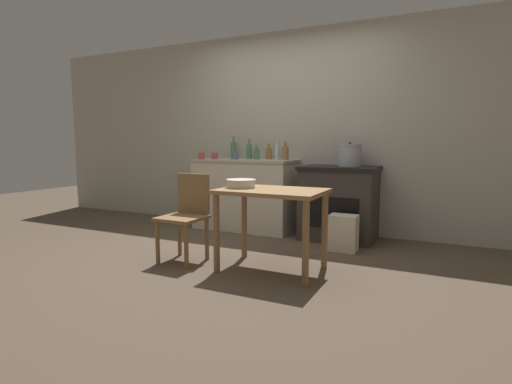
# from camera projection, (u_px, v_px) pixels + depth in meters

# --- Properties ---
(ground_plane) EXTENTS (14.00, 14.00, 0.00)m
(ground_plane) POSITION_uv_depth(u_px,v_px,m) (232.00, 258.00, 3.94)
(ground_plane) COLOR brown
(wall_back) EXTENTS (8.00, 0.07, 2.55)m
(wall_back) POSITION_uv_depth(u_px,v_px,m) (291.00, 132.00, 5.20)
(wall_back) COLOR #B2AD9E
(wall_back) RESTS_ON ground_plane
(counter_cabinet) EXTENTS (1.33, 0.61, 0.92)m
(counter_cabinet) POSITION_uv_depth(u_px,v_px,m) (245.00, 194.00, 5.23)
(counter_cabinet) COLOR beige
(counter_cabinet) RESTS_ON ground_plane
(stove) EXTENTS (0.87, 0.64, 0.86)m
(stove) POSITION_uv_depth(u_px,v_px,m) (339.00, 203.00, 4.68)
(stove) COLOR #38332D
(stove) RESTS_ON ground_plane
(work_table) EXTENTS (0.91, 0.62, 0.73)m
(work_table) POSITION_uv_depth(u_px,v_px,m) (272.00, 204.00, 3.50)
(work_table) COLOR #997047
(work_table) RESTS_ON ground_plane
(chair) EXTENTS (0.41, 0.41, 0.83)m
(chair) POSITION_uv_depth(u_px,v_px,m) (186.00, 214.00, 3.82)
(chair) COLOR olive
(chair) RESTS_ON ground_plane
(flour_sack) EXTENTS (0.29, 0.20, 0.38)m
(flour_sack) POSITION_uv_depth(u_px,v_px,m) (343.00, 233.00, 4.18)
(flour_sack) COLOR beige
(flour_sack) RESTS_ON ground_plane
(stock_pot) EXTENTS (0.28, 0.28, 0.28)m
(stock_pot) POSITION_uv_depth(u_px,v_px,m) (350.00, 155.00, 4.61)
(stock_pot) COLOR #A8A8AD
(stock_pot) RESTS_ON stove
(mixing_bowl_large) EXTENTS (0.27, 0.27, 0.08)m
(mixing_bowl_large) POSITION_uv_depth(u_px,v_px,m) (241.00, 183.00, 3.61)
(mixing_bowl_large) COLOR silver
(mixing_bowl_large) RESTS_ON work_table
(bottle_far_left) EXTENTS (0.06, 0.06, 0.24)m
(bottle_far_left) POSITION_uv_depth(u_px,v_px,m) (277.00, 152.00, 5.12)
(bottle_far_left) COLOR silver
(bottle_far_left) RESTS_ON counter_cabinet
(bottle_left) EXTENTS (0.07, 0.07, 0.20)m
(bottle_left) POSITION_uv_depth(u_px,v_px,m) (269.00, 153.00, 5.19)
(bottle_left) COLOR olive
(bottle_left) RESTS_ON counter_cabinet
(bottle_mid_left) EXTENTS (0.08, 0.08, 0.30)m
(bottle_mid_left) POSITION_uv_depth(u_px,v_px,m) (234.00, 150.00, 5.43)
(bottle_mid_left) COLOR #517F5B
(bottle_mid_left) RESTS_ON counter_cabinet
(bottle_center_left) EXTENTS (0.07, 0.07, 0.18)m
(bottle_center_left) POSITION_uv_depth(u_px,v_px,m) (257.00, 154.00, 5.16)
(bottle_center_left) COLOR #517F5B
(bottle_center_left) RESTS_ON counter_cabinet
(bottle_center) EXTENTS (0.07, 0.07, 0.27)m
(bottle_center) POSITION_uv_depth(u_px,v_px,m) (249.00, 151.00, 5.29)
(bottle_center) COLOR #517F5B
(bottle_center) RESTS_ON counter_cabinet
(bottle_center_right) EXTENTS (0.08, 0.08, 0.23)m
(bottle_center_right) POSITION_uv_depth(u_px,v_px,m) (285.00, 153.00, 5.01)
(bottle_center_right) COLOR olive
(bottle_center_right) RESTS_ON counter_cabinet
(cup_mid_right) EXTENTS (0.08, 0.08, 0.09)m
(cup_mid_right) POSITION_uv_depth(u_px,v_px,m) (215.00, 156.00, 5.25)
(cup_mid_right) COLOR #B74C42
(cup_mid_right) RESTS_ON counter_cabinet
(cup_right) EXTENTS (0.08, 0.08, 0.09)m
(cup_right) POSITION_uv_depth(u_px,v_px,m) (202.00, 156.00, 5.21)
(cup_right) COLOR #B74C42
(cup_right) RESTS_ON counter_cabinet
(cup_far_right) EXTENTS (0.08, 0.08, 0.08)m
(cup_far_right) POSITION_uv_depth(u_px,v_px,m) (235.00, 156.00, 5.19)
(cup_far_right) COLOR #4C6B99
(cup_far_right) RESTS_ON counter_cabinet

